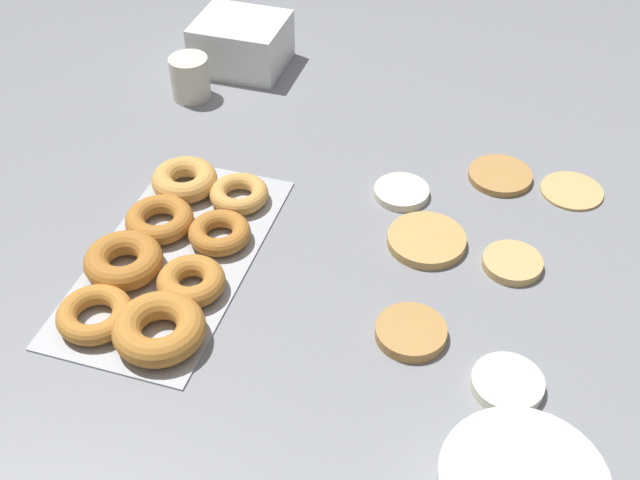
{
  "coord_description": "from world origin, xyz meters",
  "views": [
    {
      "loc": [
        0.82,
        0.17,
        0.76
      ],
      "look_at": [
        0.05,
        -0.07,
        0.04
      ],
      "focal_mm": 45.0,
      "sensor_mm": 36.0,
      "label": 1
    }
  ],
  "objects": [
    {
      "name": "pancake_6",
      "position": [
        -0.21,
        0.25,
        0.0
      ],
      "size": [
        0.09,
        0.09,
        0.01
      ],
      "primitive_type": "cylinder",
      "color": "tan",
      "rests_on": "ground_plane"
    },
    {
      "name": "paper_cup",
      "position": [
        -0.29,
        -0.41,
        0.04
      ],
      "size": [
        0.07,
        0.07,
        0.08
      ],
      "color": "beige",
      "rests_on": "ground_plane"
    },
    {
      "name": "pancake_4",
      "position": [
        -0.12,
        0.01,
        0.01
      ],
      "size": [
        0.08,
        0.08,
        0.01
      ],
      "primitive_type": "cylinder",
      "color": "beige",
      "rests_on": "ground_plane"
    },
    {
      "name": "pancake_1",
      "position": [
        -0.02,
        0.18,
        0.01
      ],
      "size": [
        0.08,
        0.08,
        0.01
      ],
      "primitive_type": "cylinder",
      "color": "tan",
      "rests_on": "ground_plane"
    },
    {
      "name": "pancake_2",
      "position": [
        0.15,
        0.08,
        0.01
      ],
      "size": [
        0.09,
        0.09,
        0.02
      ],
      "primitive_type": "cylinder",
      "color": "#B27F42",
      "rests_on": "ground_plane"
    },
    {
      "name": "donut_tray",
      "position": [
        0.12,
        -0.26,
        0.02
      ],
      "size": [
        0.41,
        0.21,
        0.04
      ],
      "color": "#ADAFB5",
      "rests_on": "ground_plane"
    },
    {
      "name": "ground_plane",
      "position": [
        0.0,
        0.0,
        0.0
      ],
      "size": [
        3.0,
        3.0,
        0.0
      ],
      "primitive_type": "plane",
      "color": "gray"
    },
    {
      "name": "pancake_5",
      "position": [
        0.19,
        0.2,
        0.01
      ],
      "size": [
        0.09,
        0.09,
        0.01
      ],
      "primitive_type": "cylinder",
      "color": "silver",
      "rests_on": "ground_plane"
    },
    {
      "name": "pancake_0",
      "position": [
        -0.21,
        0.14,
        0.01
      ],
      "size": [
        0.1,
        0.1,
        0.01
      ],
      "primitive_type": "cylinder",
      "color": "#B27F42",
      "rests_on": "ground_plane"
    },
    {
      "name": "pancake_3",
      "position": [
        -0.03,
        0.06,
        0.01
      ],
      "size": [
        0.11,
        0.11,
        0.01
      ],
      "primitive_type": "cylinder",
      "color": "tan",
      "rests_on": "ground_plane"
    },
    {
      "name": "container_stack",
      "position": [
        -0.42,
        -0.36,
        0.05
      ],
      "size": [
        0.14,
        0.16,
        0.09
      ],
      "color": "white",
      "rests_on": "ground_plane"
    }
  ]
}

